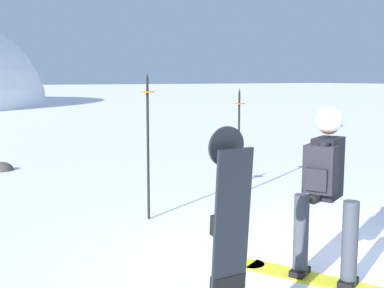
# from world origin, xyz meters

# --- Properties ---
(ground_plane) EXTENTS (300.00, 300.00, 0.00)m
(ground_plane) POSITION_xyz_m (0.00, 0.00, 0.00)
(ground_plane) COLOR white
(snowboarder_main) EXTENTS (0.97, 1.68, 1.71)m
(snowboarder_main) POSITION_xyz_m (-0.50, -0.15, 0.92)
(snowboarder_main) COLOR yellow
(snowboarder_main) RESTS_ON ground
(spare_snowboard) EXTENTS (0.28, 0.15, 1.66)m
(spare_snowboard) POSITION_xyz_m (-2.02, -0.73, 0.84)
(spare_snowboard) COLOR black
(spare_snowboard) RESTS_ON ground
(piste_marker_near) EXTENTS (0.20, 0.20, 2.05)m
(piste_marker_near) POSITION_xyz_m (-0.99, 2.71, 1.17)
(piste_marker_near) COLOR black
(piste_marker_near) RESTS_ON ground
(piste_marker_far) EXTENTS (0.20, 0.20, 1.82)m
(piste_marker_far) POSITION_xyz_m (0.97, 3.27, 1.04)
(piste_marker_far) COLOR black
(piste_marker_far) RESTS_ON ground
(rock_dark) EXTENTS (0.54, 0.46, 0.38)m
(rock_dark) POSITION_xyz_m (-2.14, 7.67, 0.00)
(rock_dark) COLOR #4C4742
(rock_dark) RESTS_ON ground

